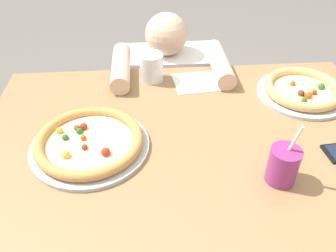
# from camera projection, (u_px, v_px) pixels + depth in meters

# --- Properties ---
(dining_table) EXTENTS (1.27, 0.87, 0.75)m
(dining_table) POSITION_uv_depth(u_px,v_px,m) (189.00, 165.00, 1.11)
(dining_table) COLOR #936D47
(dining_table) RESTS_ON ground
(pizza_near) EXTENTS (0.34, 0.34, 0.04)m
(pizza_near) POSITION_uv_depth(u_px,v_px,m) (89.00, 142.00, 1.00)
(pizza_near) COLOR #B7B7BC
(pizza_near) RESTS_ON dining_table
(pizza_far) EXTENTS (0.31, 0.31, 0.04)m
(pizza_far) POSITION_uv_depth(u_px,v_px,m) (303.00, 90.00, 1.21)
(pizza_far) COLOR #B7B7BC
(pizza_far) RESTS_ON dining_table
(drink_cup_colored) EXTENTS (0.08, 0.08, 0.18)m
(drink_cup_colored) POSITION_uv_depth(u_px,v_px,m) (283.00, 165.00, 0.88)
(drink_cup_colored) COLOR #8C2D72
(drink_cup_colored) RESTS_ON dining_table
(water_cup_clear) EXTENTS (0.09, 0.09, 0.10)m
(water_cup_clear) POSITION_uv_depth(u_px,v_px,m) (152.00, 67.00, 1.28)
(water_cup_clear) COLOR silver
(water_cup_clear) RESTS_ON dining_table
(paper_napkin) EXTENTS (0.17, 0.16, 0.00)m
(paper_napkin) POSITION_uv_depth(u_px,v_px,m) (196.00, 82.00, 1.29)
(paper_napkin) COLOR white
(paper_napkin) RESTS_ON dining_table
(diner_seated) EXTENTS (0.45, 0.54, 0.90)m
(diner_seated) POSITION_uv_depth(u_px,v_px,m) (167.00, 114.00, 1.74)
(diner_seated) COLOR #333847
(diner_seated) RESTS_ON ground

